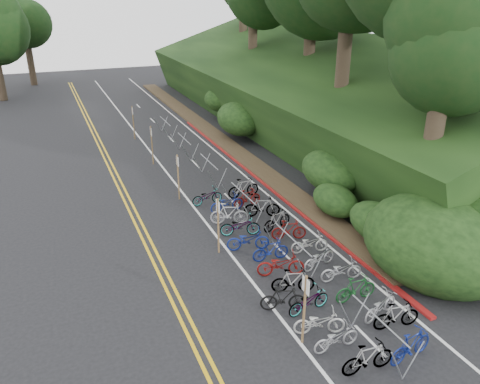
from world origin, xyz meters
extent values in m
plane|color=black|center=(0.00, 0.00, 0.00)|extent=(120.00, 120.00, 0.00)
cube|color=gold|center=(-2.15, 10.00, 0.00)|extent=(0.12, 80.00, 0.01)
cube|color=gold|center=(-1.85, 10.00, 0.00)|extent=(0.12, 80.00, 0.01)
cube|color=silver|center=(1.00, 10.00, 0.00)|extent=(0.12, 80.00, 0.01)
cube|color=silver|center=(5.20, 10.00, 0.00)|extent=(0.12, 80.00, 0.01)
cube|color=silver|center=(3.10, -2.00, 0.00)|extent=(0.10, 1.60, 0.01)
cube|color=silver|center=(3.10, 4.00, 0.00)|extent=(0.10, 1.60, 0.01)
cube|color=silver|center=(3.10, 10.00, 0.00)|extent=(0.10, 1.60, 0.01)
cube|color=silver|center=(3.10, 16.00, 0.00)|extent=(0.10, 1.60, 0.01)
cube|color=silver|center=(3.10, 22.00, 0.00)|extent=(0.10, 1.60, 0.01)
cube|color=silver|center=(3.10, 28.00, 0.00)|extent=(0.10, 1.60, 0.01)
cube|color=silver|center=(3.10, 34.00, 0.00)|extent=(0.10, 1.60, 0.01)
cube|color=maroon|center=(5.70, 12.00, 0.05)|extent=(0.25, 28.00, 0.10)
cube|color=black|center=(13.50, 22.00, 2.80)|extent=(12.32, 44.00, 9.11)
cube|color=#382819|center=(6.40, 22.00, 0.08)|extent=(1.40, 44.00, 0.16)
ellipsoid|color=#284C19|center=(7.20, 3.00, 1.04)|extent=(2.00, 2.80, 1.60)
ellipsoid|color=#284C19|center=(8.00, 8.00, 1.55)|extent=(2.60, 3.64, 2.08)
ellipsoid|color=#284C19|center=(9.20, 14.00, 1.99)|extent=(2.20, 3.08, 1.76)
ellipsoid|color=#284C19|center=(7.80, 20.00, 1.56)|extent=(3.00, 4.20, 2.40)
ellipsoid|color=#284C19|center=(8.50, 26.00, 1.73)|extent=(2.40, 3.36, 1.92)
ellipsoid|color=#284C19|center=(9.80, 30.00, 2.41)|extent=(2.80, 3.92, 2.24)
ellipsoid|color=#284C19|center=(7.00, 6.00, 0.90)|extent=(1.80, 2.52, 1.44)
ellipsoid|color=#284C19|center=(10.00, 18.00, 2.60)|extent=(3.20, 4.48, 2.56)
ellipsoid|color=black|center=(8.00, 0.50, 1.21)|extent=(5.28, 6.16, 3.52)
cylinder|color=#2D2319|center=(9.50, 3.00, 3.77)|extent=(0.77, 0.77, 5.14)
ellipsoid|color=black|center=(9.50, 3.00, 8.45)|extent=(7.03, 7.03, 6.68)
cylinder|color=#2D2319|center=(12.00, 6.00, 5.96)|extent=(0.84, 0.84, 6.33)
cylinder|color=#2D2319|center=(11.00, 12.00, 5.46)|extent=(0.82, 0.82, 5.93)
cylinder|color=#2D2319|center=(13.50, 20.00, 6.56)|extent=(0.86, 0.86, 6.72)
cylinder|color=#2D2319|center=(12.50, 28.00, 5.57)|extent=(0.80, 0.80, 5.53)
cylinder|color=#2D2319|center=(15.00, 36.00, 6.66)|extent=(0.84, 0.84, 6.33)
cylinder|color=#2D2319|center=(-6.00, 50.00, 2.37)|extent=(0.75, 0.75, 4.74)
ellipsoid|color=black|center=(-6.00, 50.00, 6.59)|extent=(6.15, 6.15, 5.84)
cylinder|color=gray|center=(2.93, -2.46, 1.22)|extent=(0.05, 2.66, 0.05)
cylinder|color=gray|center=(2.65, -3.69, 0.61)|extent=(0.61, 0.04, 1.20)
cylinder|color=gray|center=(3.21, -3.69, 0.61)|extent=(0.61, 0.04, 1.20)
cylinder|color=gray|center=(2.65, -1.23, 0.61)|extent=(0.61, 0.04, 1.20)
cylinder|color=gray|center=(3.21, -1.23, 0.61)|extent=(0.61, 0.04, 1.20)
cylinder|color=gray|center=(3.00, 3.00, 1.15)|extent=(0.05, 3.00, 0.05)
cylinder|color=gray|center=(2.72, 1.60, 0.57)|extent=(0.58, 0.04, 1.13)
cylinder|color=gray|center=(3.28, 1.60, 0.57)|extent=(0.58, 0.04, 1.13)
cylinder|color=gray|center=(2.72, 4.40, 0.57)|extent=(0.58, 0.04, 1.13)
cylinder|color=gray|center=(3.28, 4.40, 0.57)|extent=(0.58, 0.04, 1.13)
cylinder|color=gray|center=(3.00, 8.00, 1.15)|extent=(0.05, 3.00, 0.05)
cylinder|color=gray|center=(2.72, 6.60, 0.57)|extent=(0.58, 0.04, 1.13)
cylinder|color=gray|center=(3.28, 6.60, 0.57)|extent=(0.58, 0.04, 1.13)
cylinder|color=gray|center=(2.72, 9.40, 0.57)|extent=(0.58, 0.04, 1.13)
cylinder|color=gray|center=(3.28, 9.40, 0.57)|extent=(0.58, 0.04, 1.13)
cylinder|color=gray|center=(3.00, 13.00, 1.15)|extent=(0.05, 3.00, 0.05)
cylinder|color=gray|center=(2.72, 11.60, 0.57)|extent=(0.58, 0.04, 1.13)
cylinder|color=gray|center=(3.28, 11.60, 0.57)|extent=(0.58, 0.04, 1.13)
cylinder|color=gray|center=(2.72, 14.40, 0.57)|extent=(0.58, 0.04, 1.13)
cylinder|color=gray|center=(3.28, 14.40, 0.57)|extent=(0.58, 0.04, 1.13)
cylinder|color=gray|center=(3.00, 18.00, 1.15)|extent=(0.05, 3.00, 0.05)
cylinder|color=gray|center=(2.72, 16.60, 0.57)|extent=(0.58, 0.04, 1.13)
cylinder|color=gray|center=(3.28, 16.60, 0.57)|extent=(0.58, 0.04, 1.13)
cylinder|color=gray|center=(2.72, 19.40, 0.57)|extent=(0.58, 0.04, 1.13)
cylinder|color=gray|center=(3.28, 19.40, 0.57)|extent=(0.58, 0.04, 1.13)
cylinder|color=gray|center=(3.00, 23.00, 1.15)|extent=(0.05, 3.00, 0.05)
cylinder|color=gray|center=(2.72, 21.60, 0.57)|extent=(0.58, 0.04, 1.13)
cylinder|color=gray|center=(3.28, 21.60, 0.57)|extent=(0.58, 0.04, 1.13)
cylinder|color=gray|center=(2.72, 24.40, 0.57)|extent=(0.58, 0.04, 1.13)
cylinder|color=gray|center=(3.28, 24.40, 0.57)|extent=(0.58, 0.04, 1.13)
cylinder|color=brown|center=(1.08, -1.22, 1.24)|extent=(0.08, 0.08, 2.48)
cube|color=silver|center=(1.08, -1.22, 2.13)|extent=(0.02, 0.40, 0.50)
cylinder|color=brown|center=(0.60, 5.00, 1.25)|extent=(0.08, 0.08, 2.50)
cube|color=silver|center=(0.60, 5.00, 2.15)|extent=(0.02, 0.40, 0.50)
cylinder|color=brown|center=(0.60, 11.00, 1.25)|extent=(0.08, 0.08, 2.50)
cube|color=silver|center=(0.60, 11.00, 2.15)|extent=(0.02, 0.40, 0.50)
cylinder|color=brown|center=(0.60, 17.00, 1.25)|extent=(0.08, 0.08, 2.50)
cube|color=silver|center=(0.60, 17.00, 2.15)|extent=(0.02, 0.40, 0.50)
cylinder|color=brown|center=(0.60, 23.00, 1.25)|extent=(0.08, 0.08, 2.50)
cube|color=silver|center=(0.60, 23.00, 2.15)|extent=(0.02, 0.40, 0.50)
imported|color=black|center=(1.28, 0.47, 0.48)|extent=(0.98, 1.67, 0.97)
imported|color=slate|center=(2.19, -3.03, 0.51)|extent=(0.59, 1.73, 1.02)
imported|color=navy|center=(3.68, -3.10, 0.51)|extent=(0.74, 1.77, 1.03)
imported|color=#9E9EA3|center=(1.88, -1.87, 0.42)|extent=(0.58, 1.60, 0.83)
imported|color=slate|center=(4.25, -1.79, 0.49)|extent=(0.71, 1.70, 0.99)
imported|color=beige|center=(1.79, -1.04, 0.44)|extent=(1.09, 1.78, 0.88)
imported|color=#9E9EA3|center=(4.14, -1.12, 0.44)|extent=(1.05, 1.77, 0.88)
imported|color=slate|center=(2.04, 0.06, 0.44)|extent=(0.79, 1.72, 0.87)
imported|color=#144C1E|center=(3.92, -0.04, 0.49)|extent=(0.50, 1.65, 0.99)
imported|color=slate|center=(2.11, 1.28, 0.48)|extent=(0.95, 1.67, 0.97)
imported|color=#9E9EA3|center=(4.17, 1.25, 0.44)|extent=(0.82, 1.74, 0.88)
imported|color=maroon|center=(2.20, 2.44, 0.49)|extent=(1.15, 1.97, 0.98)
imported|color=#9E9EA3|center=(3.89, 2.37, 0.43)|extent=(0.95, 1.73, 0.86)
imported|color=navy|center=(2.34, 3.59, 0.47)|extent=(0.58, 1.60, 0.95)
imported|color=beige|center=(4.14, 3.53, 0.43)|extent=(0.86, 1.71, 0.86)
imported|color=navy|center=(1.83, 4.72, 0.48)|extent=(1.09, 1.94, 0.96)
imported|color=maroon|center=(3.87, 4.86, 0.47)|extent=(0.90, 1.63, 0.94)
imported|color=slate|center=(2.02, 6.05, 0.48)|extent=(1.11, 1.92, 0.95)
imported|color=slate|center=(3.82, 5.90, 0.49)|extent=(0.89, 1.69, 0.98)
imported|color=#9E9EA3|center=(1.98, 7.27, 0.54)|extent=(1.15, 1.87, 1.09)
imported|color=slate|center=(3.75, 7.39, 0.53)|extent=(1.09, 1.84, 1.07)
imported|color=navy|center=(2.39, 8.64, 0.46)|extent=(0.70, 1.79, 0.92)
imported|color=maroon|center=(3.57, 8.77, 0.47)|extent=(0.68, 1.63, 0.95)
imported|color=slate|center=(1.77, 9.84, 0.43)|extent=(0.70, 1.69, 0.87)
imported|color=slate|center=(3.86, 9.94, 0.54)|extent=(0.59, 1.82, 1.08)
camera|label=1|loc=(-5.27, -11.22, 10.17)|focal=35.00mm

